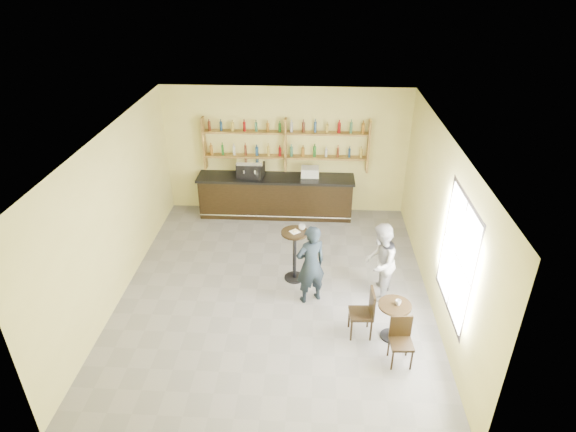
# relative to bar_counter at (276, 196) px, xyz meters

# --- Properties ---
(floor) EXTENTS (7.00, 7.00, 0.00)m
(floor) POSITION_rel_bar_counter_xyz_m (0.24, -3.15, -0.53)
(floor) COLOR slate
(floor) RESTS_ON ground
(ceiling) EXTENTS (7.00, 7.00, 0.00)m
(ceiling) POSITION_rel_bar_counter_xyz_m (0.24, -3.15, 2.67)
(ceiling) COLOR white
(ceiling) RESTS_ON wall_back
(wall_back) EXTENTS (7.00, 0.00, 7.00)m
(wall_back) POSITION_rel_bar_counter_xyz_m (0.24, 0.35, 1.07)
(wall_back) COLOR #F0E788
(wall_back) RESTS_ON floor
(wall_front) EXTENTS (7.00, 0.00, 7.00)m
(wall_front) POSITION_rel_bar_counter_xyz_m (0.24, -6.65, 1.07)
(wall_front) COLOR #F0E788
(wall_front) RESTS_ON floor
(wall_left) EXTENTS (0.00, 7.00, 7.00)m
(wall_left) POSITION_rel_bar_counter_xyz_m (-2.76, -3.15, 1.07)
(wall_left) COLOR #F0E788
(wall_left) RESTS_ON floor
(wall_right) EXTENTS (0.00, 7.00, 7.00)m
(wall_right) POSITION_rel_bar_counter_xyz_m (3.24, -3.15, 1.07)
(wall_right) COLOR #F0E788
(wall_right) RESTS_ON floor
(window_pane) EXTENTS (0.00, 2.00, 2.00)m
(window_pane) POSITION_rel_bar_counter_xyz_m (3.23, -4.35, 1.17)
(window_pane) COLOR white
(window_pane) RESTS_ON wall_right
(window_frame) EXTENTS (0.04, 1.70, 2.10)m
(window_frame) POSITION_rel_bar_counter_xyz_m (3.22, -4.35, 1.17)
(window_frame) COLOR black
(window_frame) RESTS_ON wall_right
(shelf_unit) EXTENTS (4.00, 0.26, 1.40)m
(shelf_unit) POSITION_rel_bar_counter_xyz_m (0.24, 0.22, 1.28)
(shelf_unit) COLOR brown
(shelf_unit) RESTS_ON wall_back
(liquor_bottles) EXTENTS (3.68, 0.10, 1.00)m
(liquor_bottles) POSITION_rel_bar_counter_xyz_m (0.24, 0.22, 1.45)
(liquor_bottles) COLOR #8C5919
(liquor_bottles) RESTS_ON shelf_unit
(bar_counter) EXTENTS (3.88, 0.76, 1.05)m
(bar_counter) POSITION_rel_bar_counter_xyz_m (0.00, 0.00, 0.00)
(bar_counter) COLOR black
(bar_counter) RESTS_ON floor
(espresso_machine) EXTENTS (0.69, 0.51, 0.45)m
(espresso_machine) POSITION_rel_bar_counter_xyz_m (-0.62, 0.00, 0.75)
(espresso_machine) COLOR black
(espresso_machine) RESTS_ON bar_counter
(pastry_case) EXTENTS (0.48, 0.40, 0.27)m
(pastry_case) POSITION_rel_bar_counter_xyz_m (0.84, 0.00, 0.66)
(pastry_case) COLOR silver
(pastry_case) RESTS_ON bar_counter
(pedestal_table) EXTENTS (0.67, 0.67, 1.12)m
(pedestal_table) POSITION_rel_bar_counter_xyz_m (0.59, -2.74, 0.03)
(pedestal_table) COLOR black
(pedestal_table) RESTS_ON floor
(napkin) EXTENTS (0.24, 0.24, 0.00)m
(napkin) POSITION_rel_bar_counter_xyz_m (0.59, -2.74, 0.59)
(napkin) COLOR white
(napkin) RESTS_ON pedestal_table
(donut) EXTENTS (0.12, 0.12, 0.04)m
(donut) POSITION_rel_bar_counter_xyz_m (0.60, -2.75, 0.61)
(donut) COLOR #E0B752
(donut) RESTS_ON napkin
(cup_pedestal) EXTENTS (0.16, 0.16, 0.10)m
(cup_pedestal) POSITION_rel_bar_counter_xyz_m (0.73, -2.64, 0.64)
(cup_pedestal) COLOR white
(cup_pedestal) RESTS_ON pedestal_table
(man_main) EXTENTS (0.71, 0.62, 1.63)m
(man_main) POSITION_rel_bar_counter_xyz_m (0.92, -3.41, 0.29)
(man_main) COLOR black
(man_main) RESTS_ON floor
(cafe_table) EXTENTS (0.59, 0.59, 0.71)m
(cafe_table) POSITION_rel_bar_counter_xyz_m (2.35, -4.37, -0.17)
(cafe_table) COLOR black
(cafe_table) RESTS_ON floor
(cup_cafe) EXTENTS (0.12, 0.12, 0.09)m
(cup_cafe) POSITION_rel_bar_counter_xyz_m (2.40, -4.37, 0.23)
(cup_cafe) COLOR white
(cup_cafe) RESTS_ON cafe_table
(chair_west) EXTENTS (0.42, 0.42, 0.92)m
(chair_west) POSITION_rel_bar_counter_xyz_m (1.80, -4.32, -0.07)
(chair_west) COLOR black
(chair_west) RESTS_ON floor
(chair_south) EXTENTS (0.38, 0.38, 0.83)m
(chair_south) POSITION_rel_bar_counter_xyz_m (2.40, -4.97, -0.11)
(chair_south) COLOR black
(chair_south) RESTS_ON floor
(patron_second) EXTENTS (0.82, 0.93, 1.59)m
(patron_second) POSITION_rel_bar_counter_xyz_m (2.22, -3.24, 0.27)
(patron_second) COLOR #9E9EA3
(patron_second) RESTS_ON floor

